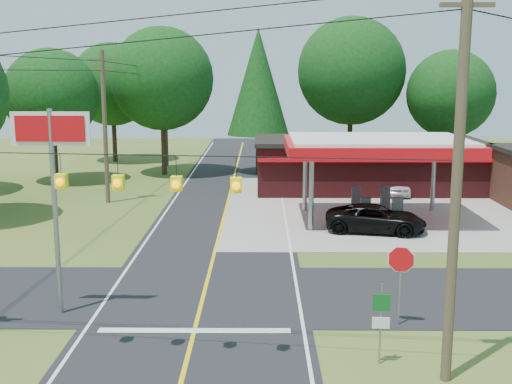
{
  "coord_description": "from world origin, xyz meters",
  "views": [
    {
      "loc": [
        2.25,
        -23.97,
        8.62
      ],
      "look_at": [
        2.0,
        7.0,
        2.8
      ],
      "focal_mm": 45.0,
      "sensor_mm": 36.0,
      "label": 1
    }
  ],
  "objects_px": {
    "sedan_car": "(398,185)",
    "big_stop_sign": "(52,162)",
    "suv_car": "(376,219)",
    "gas_canopy": "(378,148)",
    "octagonal_stop_sign": "(401,265)"
  },
  "relations": [
    {
      "from": "gas_canopy",
      "to": "sedan_car",
      "type": "distance_m",
      "value": 9.25
    },
    {
      "from": "gas_canopy",
      "to": "octagonal_stop_sign",
      "type": "bearing_deg",
      "value": -97.12
    },
    {
      "from": "gas_canopy",
      "to": "suv_car",
      "type": "distance_m",
      "value": 4.6
    },
    {
      "from": "suv_car",
      "to": "big_stop_sign",
      "type": "height_order",
      "value": "big_stop_sign"
    },
    {
      "from": "octagonal_stop_sign",
      "to": "gas_canopy",
      "type": "bearing_deg",
      "value": 82.88
    },
    {
      "from": "gas_canopy",
      "to": "big_stop_sign",
      "type": "height_order",
      "value": "big_stop_sign"
    },
    {
      "from": "sedan_car",
      "to": "octagonal_stop_sign",
      "type": "distance_m",
      "value": 24.57
    },
    {
      "from": "suv_car",
      "to": "octagonal_stop_sign",
      "type": "height_order",
      "value": "octagonal_stop_sign"
    },
    {
      "from": "gas_canopy",
      "to": "sedan_car",
      "type": "height_order",
      "value": "gas_canopy"
    },
    {
      "from": "suv_car",
      "to": "big_stop_sign",
      "type": "xyz_separation_m",
      "value": [
        -13.5,
        -12.08,
        4.8
      ]
    },
    {
      "from": "gas_canopy",
      "to": "big_stop_sign",
      "type": "bearing_deg",
      "value": -133.01
    },
    {
      "from": "sedan_car",
      "to": "big_stop_sign",
      "type": "distance_m",
      "value": 29.01
    },
    {
      "from": "octagonal_stop_sign",
      "to": "big_stop_sign",
      "type": "bearing_deg",
      "value": 175.22
    },
    {
      "from": "gas_canopy",
      "to": "suv_car",
      "type": "xyz_separation_m",
      "value": [
        -0.5,
        -2.93,
        -3.52
      ]
    },
    {
      "from": "suv_car",
      "to": "big_stop_sign",
      "type": "bearing_deg",
      "value": 143.7
    }
  ]
}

